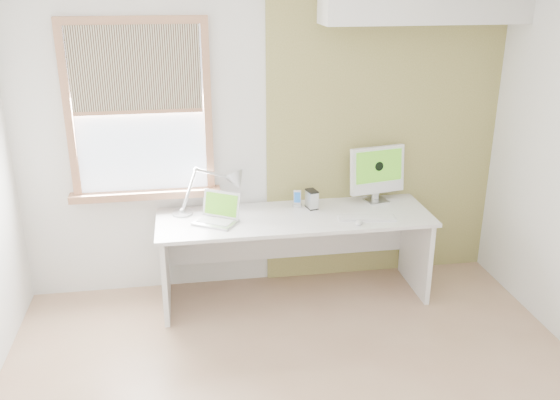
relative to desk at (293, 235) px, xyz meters
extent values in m
cube|color=white|center=(-0.17, 0.32, 0.77)|extent=(4.00, 0.02, 2.60)
cube|color=olive|center=(0.83, 0.30, 0.77)|extent=(2.00, 0.02, 2.60)
cube|color=#A16F51|center=(-1.70, 0.28, 1.02)|extent=(0.06, 0.06, 1.42)
cube|color=#A16F51|center=(-0.64, 0.28, 1.02)|extent=(0.06, 0.06, 1.42)
cube|color=#A16F51|center=(-1.17, 0.28, 1.70)|extent=(1.00, 0.06, 0.06)
cube|color=#A16F51|center=(-1.17, 0.26, 0.34)|extent=(1.20, 0.14, 0.06)
cube|color=#D1E2F9|center=(-1.17, 0.30, 1.02)|extent=(1.00, 0.01, 1.30)
cube|color=beige|center=(-1.17, 0.25, 1.34)|extent=(0.98, 0.02, 0.65)
cube|color=#A16F51|center=(-1.17, 0.25, 1.02)|extent=(0.98, 0.03, 0.03)
cube|color=white|center=(0.00, -0.06, 0.18)|extent=(2.20, 0.70, 0.03)
cube|color=white|center=(-1.05, -0.06, -0.18)|extent=(0.04, 0.64, 0.70)
cube|color=white|center=(1.05, -0.06, -0.18)|extent=(0.04, 0.64, 0.70)
cube|color=white|center=(0.00, 0.26, -0.08)|extent=(2.08, 0.02, 0.48)
cylinder|color=silver|center=(-0.89, 0.12, 0.21)|extent=(0.20, 0.20, 0.02)
sphere|color=silver|center=(-0.89, 0.12, 0.22)|extent=(0.06, 0.06, 0.05)
cylinder|color=silver|center=(-0.83, 0.14, 0.39)|extent=(0.16, 0.07, 0.34)
sphere|color=silver|center=(-0.76, 0.16, 0.55)|extent=(0.05, 0.05, 0.04)
cylinder|color=silver|center=(-0.61, 0.19, 0.50)|extent=(0.31, 0.07, 0.13)
sphere|color=silver|center=(-0.46, 0.21, 0.45)|extent=(0.05, 0.05, 0.04)
cone|color=silver|center=(-0.44, 0.22, 0.42)|extent=(0.27, 0.27, 0.21)
cube|color=silver|center=(-0.64, -0.11, 0.20)|extent=(0.38, 0.35, 0.02)
cube|color=#B2B5B7|center=(-0.64, -0.11, 0.21)|extent=(0.30, 0.25, 0.00)
cube|color=silver|center=(-0.58, -0.02, 0.31)|extent=(0.30, 0.22, 0.21)
cube|color=#428618|center=(-0.58, -0.02, 0.31)|extent=(0.26, 0.19, 0.17)
cylinder|color=silver|center=(0.06, 0.14, 0.21)|extent=(0.09, 0.09, 0.02)
cube|color=silver|center=(0.06, 0.14, 0.28)|extent=(0.06, 0.02, 0.12)
cube|color=#194C99|center=(0.06, 0.13, 0.28)|extent=(0.05, 0.01, 0.09)
cube|color=silver|center=(0.17, 0.09, 0.27)|extent=(0.10, 0.13, 0.15)
cube|color=black|center=(0.17, 0.09, 0.35)|extent=(0.10, 0.13, 0.01)
cube|color=black|center=(0.17, 0.09, 0.20)|extent=(0.10, 0.13, 0.01)
cube|color=silver|center=(0.75, 0.15, 0.20)|extent=(0.21, 0.19, 0.01)
cube|color=silver|center=(0.74, 0.18, 0.28)|extent=(0.06, 0.03, 0.16)
cube|color=white|center=(0.74, 0.17, 0.47)|extent=(0.49, 0.18, 0.40)
cube|color=#428618|center=(0.75, 0.14, 0.51)|extent=(0.42, 0.11, 0.27)
cylinder|color=black|center=(0.75, 0.14, 0.51)|extent=(0.08, 0.03, 0.08)
cube|color=white|center=(0.55, -0.21, 0.20)|extent=(0.47, 0.19, 0.02)
cube|color=white|center=(0.55, -0.21, 0.21)|extent=(0.43, 0.16, 0.00)
ellipsoid|color=white|center=(0.46, -0.31, 0.21)|extent=(0.09, 0.11, 0.03)
camera|label=1|loc=(-0.84, -4.45, 2.02)|focal=38.56mm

